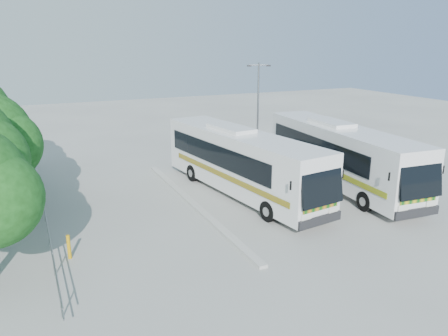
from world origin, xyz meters
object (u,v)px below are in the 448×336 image
lamppost (258,106)px  bollard (69,247)px  coach_main (241,161)px  coach_adjacent (340,154)px

lamppost → bollard: lamppost is taller
bollard → lamppost: bearing=36.8°
coach_main → lamppost: 9.13m
coach_main → bollard: size_ratio=12.88×
coach_main → coach_adjacent: coach_adjacent is taller
lamppost → bollard: size_ratio=6.90×
lamppost → bollard: 19.63m
coach_main → lamppost: lamppost is taller
coach_adjacent → lamppost: (-1.23, 8.43, 1.99)m
coach_main → lamppost: bearing=47.0°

